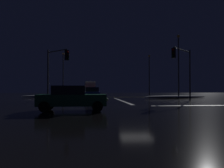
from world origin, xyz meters
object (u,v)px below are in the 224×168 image
object	(u,v)px
sedan_black	(92,93)
traffic_signal_ne	(183,64)
traffic_signal_nw	(56,65)
sedan_red	(91,92)
streetlamp_right_far	(149,72)
streetlamp_left_far	(63,71)
box_truck	(90,87)
streetlamp_right_near	(179,62)
sedan_green_crossing	(72,98)
sedan_blue	(92,93)
sedan_white	(93,92)

from	to	relation	value
sedan_black	traffic_signal_ne	xyz separation A→B (m)	(10.22, -9.41, 3.42)
traffic_signal_nw	sedan_black	bearing A→B (deg)	65.79
sedan_red	traffic_signal_nw	size ratio (longest dim) A/B	0.75
streetlamp_right_far	streetlamp_left_far	xyz separation A→B (m)	(-18.12, 0.00, 0.09)
sedan_black	traffic_signal_ne	world-z (taller)	traffic_signal_ne
box_truck	streetlamp_left_far	distance (m)	9.70
streetlamp_right_near	sedan_black	bearing A→B (deg)	167.26
sedan_black	traffic_signal_nw	distance (m)	10.38
traffic_signal_ne	streetlamp_right_far	xyz separation A→B (m)	(2.12, 22.62, 0.78)
sedan_black	sedan_green_crossing	bearing A→B (deg)	-94.44
sedan_red	streetlamp_left_far	world-z (taller)	streetlamp_left_far
streetlamp_right_near	streetlamp_left_far	distance (m)	24.18
streetlamp_right_far	sedan_blue	bearing A→B (deg)	-123.19
sedan_black	traffic_signal_nw	bearing A→B (deg)	-114.21
traffic_signal_ne	streetlamp_left_far	distance (m)	27.72
sedan_blue	traffic_signal_ne	size ratio (longest dim) A/B	0.71
traffic_signal_ne	streetlamp_left_far	size ratio (longest dim) A/B	0.69
traffic_signal_ne	streetlamp_right_far	bearing A→B (deg)	84.65
sedan_blue	streetlamp_left_far	bearing A→B (deg)	106.81
sedan_green_crossing	sedan_black	bearing A→B (deg)	85.56
box_truck	streetlamp_right_far	world-z (taller)	streetlamp_right_far
sedan_green_crossing	traffic_signal_ne	bearing A→B (deg)	41.35
sedan_white	traffic_signal_nw	world-z (taller)	traffic_signal_nw
sedan_black	box_truck	xyz separation A→B (m)	(-0.21, 20.38, 0.91)
sedan_black	streetlamp_right_far	world-z (taller)	streetlamp_right_far
box_truck	streetlamp_left_far	size ratio (longest dim) A/B	0.94
streetlamp_right_near	streetlamp_right_far	xyz separation A→B (m)	(0.00, 16.00, -0.28)
box_truck	traffic_signal_ne	distance (m)	31.67
traffic_signal_nw	streetlamp_right_far	bearing A→B (deg)	53.60
traffic_signal_nw	streetlamp_right_far	xyz separation A→B (m)	(16.39, 22.23, 1.03)
streetlamp_right_far	streetlamp_right_near	bearing A→B (deg)	-90.00
sedan_blue	box_truck	xyz separation A→B (m)	(-0.15, 26.13, 0.91)
streetlamp_right_far	streetlamp_left_far	distance (m)	18.12
sedan_white	sedan_blue	bearing A→B (deg)	-91.15
sedan_white	streetlamp_right_near	xyz separation A→B (m)	(12.17, -8.60, 4.48)
sedan_blue	box_truck	world-z (taller)	box_truck
sedan_red	streetlamp_left_far	bearing A→B (deg)	172.56
sedan_white	streetlamp_right_near	size ratio (longest dim) A/B	0.47
traffic_signal_ne	streetlamp_left_far	bearing A→B (deg)	125.28
box_truck	traffic_signal_nw	bearing A→B (deg)	-97.45
traffic_signal_nw	streetlamp_left_far	bearing A→B (deg)	94.45
sedan_white	traffic_signal_ne	world-z (taller)	traffic_signal_ne
traffic_signal_nw	streetlamp_right_far	distance (m)	27.64
box_truck	streetlamp_right_near	world-z (taller)	streetlamp_right_near
box_truck	streetlamp_right_far	xyz separation A→B (m)	(12.55, -7.17, 3.29)
sedan_red	traffic_signal_ne	xyz separation A→B (m)	(10.22, -21.86, 3.42)
box_truck	traffic_signal_ne	size ratio (longest dim) A/B	1.37
sedan_black	sedan_red	distance (m)	12.46
sedan_blue	sedan_black	world-z (taller)	same
sedan_blue	sedan_white	size ratio (longest dim) A/B	1.00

